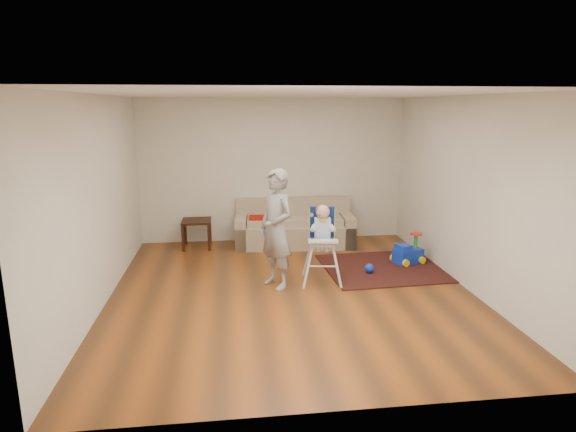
{
  "coord_description": "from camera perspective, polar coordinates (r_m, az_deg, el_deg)",
  "views": [
    {
      "loc": [
        -0.82,
        -6.31,
        2.56
      ],
      "look_at": [
        0.0,
        0.4,
        1.0
      ],
      "focal_mm": 30.0,
      "sensor_mm": 36.0,
      "label": 1
    }
  ],
  "objects": [
    {
      "name": "side_table",
      "position": [
        8.98,
        -10.75,
        -2.08
      ],
      "size": [
        0.52,
        0.52,
        0.52
      ],
      "primitive_type": null,
      "color": "black",
      "rests_on": "ground"
    },
    {
      "name": "room_envelope",
      "position": [
        6.92,
        -0.13,
        7.31
      ],
      "size": [
        5.04,
        5.52,
        2.72
      ],
      "color": "silver",
      "rests_on": "ground"
    },
    {
      "name": "ride_on_toy",
      "position": [
        8.18,
        14.07,
        -3.71
      ],
      "size": [
        0.53,
        0.46,
        0.49
      ],
      "primitive_type": null,
      "rotation": [
        0.0,
        0.0,
        0.35
      ],
      "color": "#1134C5",
      "rests_on": "area_rug"
    },
    {
      "name": "ground",
      "position": [
        6.86,
        0.41,
        -8.92
      ],
      "size": [
        5.5,
        5.5,
        0.0
      ],
      "primitive_type": "plane",
      "color": "#4E2B13",
      "rests_on": "ground"
    },
    {
      "name": "adult",
      "position": [
        6.79,
        -1.4,
        -1.56
      ],
      "size": [
        0.67,
        0.74,
        1.71
      ],
      "primitive_type": "imported",
      "rotation": [
        0.0,
        0.0,
        -1.02
      ],
      "color": "gray",
      "rests_on": "ground"
    },
    {
      "name": "toy_ball",
      "position": [
        7.61,
        9.64,
        -6.13
      ],
      "size": [
        0.15,
        0.15,
        0.15
      ],
      "primitive_type": "sphere",
      "color": "#1134C5",
      "rests_on": "area_rug"
    },
    {
      "name": "area_rug",
      "position": [
        7.99,
        12.42,
        -5.94
      ],
      "size": [
        2.31,
        1.78,
        0.02
      ],
      "primitive_type": "cube",
      "rotation": [
        0.0,
        0.0,
        0.06
      ],
      "color": "black",
      "rests_on": "ground"
    },
    {
      "name": "sofa",
      "position": [
        8.95,
        0.76,
        -0.84
      ],
      "size": [
        2.23,
        1.04,
        0.84
      ],
      "rotation": [
        0.0,
        0.0,
        -0.07
      ],
      "color": "tan",
      "rests_on": "ground"
    },
    {
      "name": "high_chair",
      "position": [
        7.05,
        4.07,
        -3.48
      ],
      "size": [
        0.62,
        0.62,
        1.18
      ],
      "rotation": [
        0.0,
        0.0,
        -0.15
      ],
      "color": "silver",
      "rests_on": "ground"
    }
  ]
}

